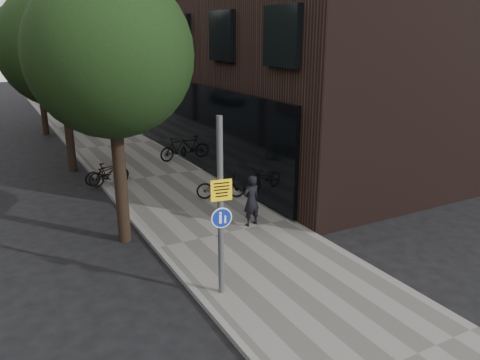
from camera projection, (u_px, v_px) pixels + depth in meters
ground at (284, 288)px, 11.19m from camera, size 120.00×120.00×0.00m
sidewalk at (156, 177)px, 19.66m from camera, size 4.50×60.00×0.12m
curb_edge at (102, 185)px, 18.63m from camera, size 0.15×60.00×0.13m
street_tree_near at (112, 62)px, 12.40m from camera, size 4.40×4.40×7.50m
street_tree_mid at (61, 52)px, 19.52m from camera, size 5.00×5.00×7.80m
street_tree_far at (37, 47)px, 27.06m from camera, size 5.00×5.00×7.80m
signpost at (221, 208)px, 10.18m from camera, size 0.47×0.14×4.09m
pedestrian at (251, 201)px, 14.34m from camera, size 0.63×0.46×1.61m
parked_bike_facade_near at (221, 186)px, 16.86m from camera, size 1.88×1.16×0.93m
parked_bike_facade_far at (177, 149)px, 21.99m from camera, size 1.88×0.83×1.09m
parked_bike_curb_near at (107, 173)px, 18.46m from camera, size 1.79×0.71×0.92m
parked_bike_curb_far at (109, 174)px, 18.25m from camera, size 1.56×0.46×0.94m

